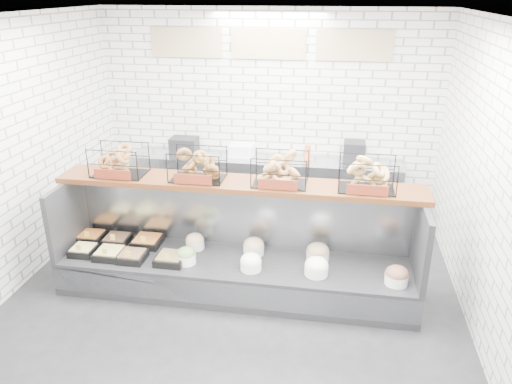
# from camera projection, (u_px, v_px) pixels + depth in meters

# --- Properties ---
(ground) EXTENTS (5.50, 5.50, 0.00)m
(ground) POSITION_uv_depth(u_px,v_px,m) (231.00, 304.00, 5.50)
(ground) COLOR black
(ground) RESTS_ON ground
(room_shell) EXTENTS (5.02, 5.51, 3.01)m
(room_shell) POSITION_uv_depth(u_px,v_px,m) (239.00, 108.00, 5.27)
(room_shell) COLOR white
(room_shell) RESTS_ON ground
(display_case) EXTENTS (4.00, 0.90, 1.20)m
(display_case) POSITION_uv_depth(u_px,v_px,m) (235.00, 263.00, 5.69)
(display_case) COLOR black
(display_case) RESTS_ON ground
(bagel_shelf) EXTENTS (4.10, 0.50, 0.40)m
(bagel_shelf) POSITION_uv_depth(u_px,v_px,m) (239.00, 171.00, 5.45)
(bagel_shelf) COLOR #3F1E0D
(bagel_shelf) RESTS_ON display_case
(prep_counter) EXTENTS (4.00, 0.60, 1.20)m
(prep_counter) POSITION_uv_depth(u_px,v_px,m) (264.00, 185.00, 7.54)
(prep_counter) COLOR #93969B
(prep_counter) RESTS_ON ground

